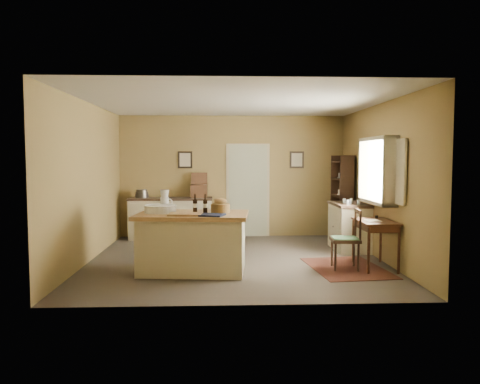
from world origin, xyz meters
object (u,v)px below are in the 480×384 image
object	(u,v)px
desk_chair	(345,240)
right_cabinet	(349,226)
writing_desk	(375,227)
sideboard	(171,217)
shelving_unit	(344,198)
work_island	(192,241)

from	to	relation	value
desk_chair	right_cabinet	world-z (taller)	right_cabinet
writing_desk	desk_chair	bearing A→B (deg)	-173.51
sideboard	right_cabinet	xyz separation A→B (m)	(3.54, -1.38, -0.02)
desk_chair	right_cabinet	xyz separation A→B (m)	(0.50, 1.56, -0.01)
writing_desk	shelving_unit	world-z (taller)	shelving_unit
sideboard	writing_desk	size ratio (longest dim) A/B	2.03
work_island	shelving_unit	world-z (taller)	shelving_unit
right_cabinet	desk_chair	bearing A→B (deg)	-107.80
writing_desk	shelving_unit	size ratio (longest dim) A/B	0.49
right_cabinet	shelving_unit	size ratio (longest dim) A/B	0.60
right_cabinet	work_island	bearing A→B (deg)	-151.18
sideboard	shelving_unit	bearing A→B (deg)	-6.58
sideboard	right_cabinet	distance (m)	3.80
sideboard	shelving_unit	world-z (taller)	shelving_unit
work_island	writing_desk	world-z (taller)	work_island
work_island	shelving_unit	distance (m)	4.00
sideboard	writing_desk	xyz separation A→B (m)	(3.54, -2.88, 0.19)
work_island	shelving_unit	xyz separation A→B (m)	(3.05, 2.55, 0.42)
writing_desk	desk_chair	size ratio (longest dim) A/B	0.96
work_island	desk_chair	distance (m)	2.41
work_island	sideboard	xyz separation A→B (m)	(-0.64, 2.98, -0.00)
sideboard	shelving_unit	size ratio (longest dim) A/B	1.00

